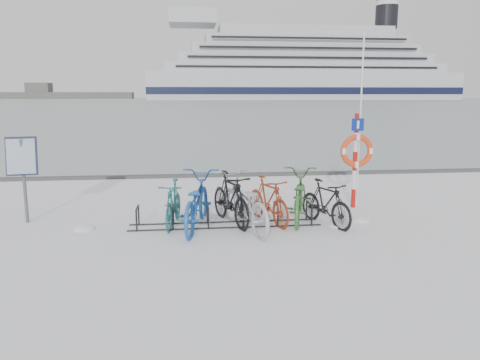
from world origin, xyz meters
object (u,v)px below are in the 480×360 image
(lifebuoy_station, at_px, (357,151))
(bike_rack, at_px, (225,217))
(cruise_ferry, at_px, (302,72))
(info_board, at_px, (22,161))

(lifebuoy_station, bearing_deg, bike_rack, -159.69)
(bike_rack, height_order, lifebuoy_station, lifebuoy_station)
(lifebuoy_station, height_order, cruise_ferry, cruise_ferry)
(info_board, xyz_separation_m, cruise_ferry, (54.95, 198.72, 10.93))
(bike_rack, distance_m, cruise_ferry, 206.14)
(lifebuoy_station, xyz_separation_m, cruise_ferry, (47.50, 198.24, 10.88))
(bike_rack, distance_m, info_board, 4.42)
(bike_rack, bearing_deg, lifebuoy_station, 20.31)
(info_board, relative_size, lifebuoy_station, 0.45)
(info_board, bearing_deg, cruise_ferry, 64.75)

